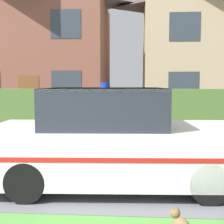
# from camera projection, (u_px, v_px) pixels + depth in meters

# --- Properties ---
(road_strip) EXTENTS (28.00, 5.58, 0.01)m
(road_strip) POSITION_uv_depth(u_px,v_px,m) (84.00, 162.00, 6.84)
(road_strip) COLOR #5B5B60
(road_strip) RESTS_ON ground
(garden_hedge) EXTENTS (15.71, 0.75, 1.55)m
(garden_hedge) POSITION_uv_depth(u_px,v_px,m) (126.00, 112.00, 10.29)
(garden_hedge) COLOR #4C7233
(garden_hedge) RESTS_ON ground
(police_car) EXTENTS (4.28, 2.00, 1.72)m
(police_car) POSITION_uv_depth(u_px,v_px,m) (114.00, 141.00, 5.17)
(police_car) COLOR black
(police_car) RESTS_ON road_strip
(cat) EXTENTS (0.27, 0.35, 0.30)m
(cat) POSITION_uv_depth(u_px,v_px,m) (180.00, 224.00, 3.51)
(cat) COLOR brown
(cat) RESTS_ON ground
(house_left) EXTENTS (7.33, 5.71, 8.49)m
(house_left) POSITION_uv_depth(u_px,v_px,m) (42.00, 36.00, 16.97)
(house_left) COLOR brown
(house_left) RESTS_ON ground
(house_right) EXTENTS (8.14, 5.68, 7.47)m
(house_right) POSITION_uv_depth(u_px,v_px,m) (217.00, 45.00, 16.67)
(house_right) COLOR tan
(house_right) RESTS_ON ground
(wheelie_bin) EXTENTS (0.70, 0.72, 1.05)m
(wheelie_bin) POSITION_uv_depth(u_px,v_px,m) (211.00, 117.00, 11.07)
(wheelie_bin) COLOR black
(wheelie_bin) RESTS_ON ground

